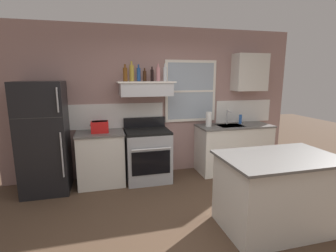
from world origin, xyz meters
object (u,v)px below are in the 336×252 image
at_px(stove_range, 148,155).
at_px(bottle_clear_tall, 165,74).
at_px(refrigerator, 44,138).
at_px(paper_towel_roll, 209,119).
at_px(bottle_amber_wine, 125,74).
at_px(bottle_balsamic_dark, 152,75).
at_px(bottle_blue_liqueur, 139,74).
at_px(dish_soap_bottle, 240,119).
at_px(bottle_rose_pink, 158,74).
at_px(bottle_brown_stout, 145,76).
at_px(bottle_champagne_gold_foil, 132,73).
at_px(kitchen_island, 277,192).
at_px(toaster, 100,127).

bearing_deg(stove_range, bottle_clear_tall, 20.54).
xyz_separation_m(refrigerator, paper_towel_roll, (2.81, 0.06, 0.17)).
relative_size(stove_range, bottle_clear_tall, 3.61).
bearing_deg(bottle_amber_wine, refrigerator, -176.04).
distance_m(bottle_balsamic_dark, bottle_clear_tall, 0.23).
bearing_deg(bottle_blue_liqueur, dish_soap_bottle, -0.27).
bearing_deg(bottle_clear_tall, dish_soap_bottle, 0.21).
distance_m(bottle_blue_liqueur, bottle_rose_pink, 0.34).
bearing_deg(bottle_brown_stout, stove_range, -87.71).
distance_m(bottle_brown_stout, bottle_balsamic_dark, 0.13).
height_order(stove_range, bottle_champagne_gold_foil, bottle_champagne_gold_foil).
xyz_separation_m(bottle_brown_stout, bottle_rose_pink, (0.23, -0.04, 0.03)).
bearing_deg(refrigerator, bottle_blue_liqueur, 6.28).
relative_size(bottle_brown_stout, kitchen_island, 0.16).
bearing_deg(refrigerator, bottle_balsamic_dark, 4.98).
relative_size(bottle_brown_stout, paper_towel_roll, 0.82).
distance_m(stove_range, paper_towel_roll, 1.30).
distance_m(bottle_balsamic_dark, paper_towel_roll, 1.32).
bearing_deg(bottle_rose_pink, bottle_brown_stout, 171.19).
bearing_deg(stove_range, kitchen_island, -55.51).
relative_size(bottle_champagne_gold_foil, bottle_balsamic_dark, 1.35).
height_order(bottle_brown_stout, paper_towel_roll, bottle_brown_stout).
height_order(refrigerator, stove_range, refrigerator).
xyz_separation_m(refrigerator, bottle_champagne_gold_foil, (1.42, 0.16, 1.01)).
xyz_separation_m(bottle_blue_liqueur, kitchen_island, (1.37, -1.98, -1.41)).
relative_size(stove_range, bottle_rose_pink, 3.71).
bearing_deg(paper_towel_roll, bottle_blue_liqueur, 175.08).
bearing_deg(dish_soap_bottle, bottle_blue_liqueur, 179.73).
distance_m(toaster, bottle_amber_wine, 0.97).
relative_size(toaster, paper_towel_roll, 1.10).
distance_m(bottle_amber_wine, kitchen_island, 2.86).
relative_size(bottle_rose_pink, kitchen_island, 0.21).
height_order(bottle_amber_wine, bottle_rose_pink, bottle_rose_pink).
height_order(bottle_blue_liqueur, bottle_brown_stout, bottle_blue_liqueur).
xyz_separation_m(refrigerator, bottle_clear_tall, (2.00, 0.15, 0.99)).
relative_size(bottle_balsamic_dark, dish_soap_bottle, 1.37).
xyz_separation_m(bottle_amber_wine, bottle_blue_liqueur, (0.24, 0.08, 0.00)).
xyz_separation_m(toaster, bottle_rose_pink, (1.02, 0.09, 0.86)).
relative_size(stove_range, bottle_balsamic_dark, 4.43).
bearing_deg(bottle_blue_liqueur, bottle_balsamic_dark, -3.79).
relative_size(bottle_clear_tall, paper_towel_roll, 1.12).
relative_size(bottle_rose_pink, bottle_clear_tall, 0.97).
height_order(bottle_brown_stout, kitchen_island, bottle_brown_stout).
bearing_deg(dish_soap_bottle, stove_range, -175.82).
relative_size(stove_range, dish_soap_bottle, 6.06).
bearing_deg(kitchen_island, bottle_champagne_gold_foil, 126.96).
bearing_deg(stove_range, bottle_balsamic_dark, 47.04).
relative_size(stove_range, bottle_amber_wine, 3.90).
relative_size(refrigerator, bottle_rose_pink, 5.98).
bearing_deg(bottle_clear_tall, toaster, -174.10).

